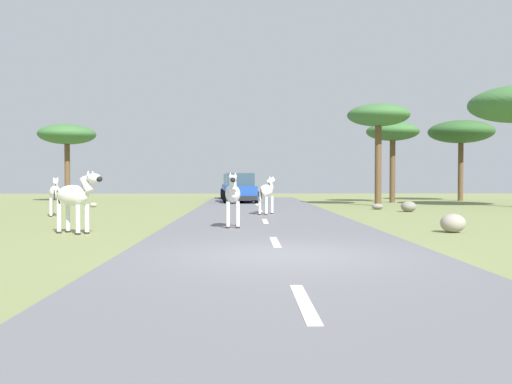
% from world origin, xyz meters
% --- Properties ---
extents(ground_plane, '(90.00, 90.00, 0.00)m').
position_xyz_m(ground_plane, '(0.00, 0.00, 0.00)').
color(ground_plane, olive).
extents(road, '(6.00, 64.00, 0.05)m').
position_xyz_m(road, '(-0.08, 0.00, 0.03)').
color(road, slate).
rests_on(road, ground_plane).
extents(lane_markings, '(0.16, 56.00, 0.01)m').
position_xyz_m(lane_markings, '(-0.08, -1.00, 0.05)').
color(lane_markings, silver).
rests_on(lane_markings, road).
extents(zebra_0, '(0.46, 1.67, 1.57)m').
position_xyz_m(zebra_0, '(-1.09, 5.73, 0.99)').
color(zebra_0, silver).
rests_on(zebra_0, road).
extents(zebra_1, '(0.84, 1.52, 1.51)m').
position_xyz_m(zebra_1, '(0.12, 11.64, 0.95)').
color(zebra_1, silver).
rests_on(zebra_1, road).
extents(zebra_2, '(0.71, 1.58, 1.53)m').
position_xyz_m(zebra_2, '(-8.12, 11.54, 0.91)').
color(zebra_2, silver).
rests_on(zebra_2, ground_plane).
extents(zebra_3, '(1.56, 1.19, 1.66)m').
position_xyz_m(zebra_3, '(-5.19, 4.44, 0.99)').
color(zebra_3, silver).
rests_on(zebra_3, ground_plane).
extents(car_0, '(2.25, 4.45, 1.74)m').
position_xyz_m(car_0, '(-1.42, 29.21, 0.85)').
color(car_0, '#1E479E').
rests_on(car_0, road).
extents(car_1, '(2.23, 4.44, 1.74)m').
position_xyz_m(car_1, '(-1.04, 23.25, 0.85)').
color(car_1, '#1E479E').
rests_on(car_1, road).
extents(tree_1, '(3.59, 3.59, 4.90)m').
position_xyz_m(tree_1, '(-12.04, 25.38, 4.21)').
color(tree_1, brown).
rests_on(tree_1, ground_plane).
extents(tree_2, '(4.25, 4.25, 5.31)m').
position_xyz_m(tree_2, '(13.53, 26.30, 4.52)').
color(tree_2, brown).
rests_on(tree_2, ground_plane).
extents(tree_4, '(3.32, 3.32, 5.44)m').
position_xyz_m(tree_4, '(6.40, 19.48, 4.75)').
color(tree_4, brown).
rests_on(tree_4, ground_plane).
extents(tree_5, '(3.20, 3.20, 4.90)m').
position_xyz_m(tree_5, '(8.28, 23.63, 4.25)').
color(tree_5, brown).
rests_on(tree_5, ground_plane).
extents(rock_1, '(0.67, 0.65, 0.47)m').
position_xyz_m(rock_1, '(6.44, 14.02, 0.23)').
color(rock_1, gray).
rests_on(rock_1, ground_plane).
extents(rock_2, '(0.36, 0.32, 0.23)m').
position_xyz_m(rock_2, '(-8.51, 18.41, 0.11)').
color(rock_2, '#A89E8C').
rests_on(rock_2, ground_plane).
extents(rock_3, '(0.67, 0.62, 0.51)m').
position_xyz_m(rock_3, '(4.85, 4.60, 0.25)').
color(rock_3, gray).
rests_on(rock_3, ground_plane).
extents(rock_4, '(0.55, 0.46, 0.28)m').
position_xyz_m(rock_4, '(5.54, 15.96, 0.14)').
color(rock_4, gray).
rests_on(rock_4, ground_plane).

